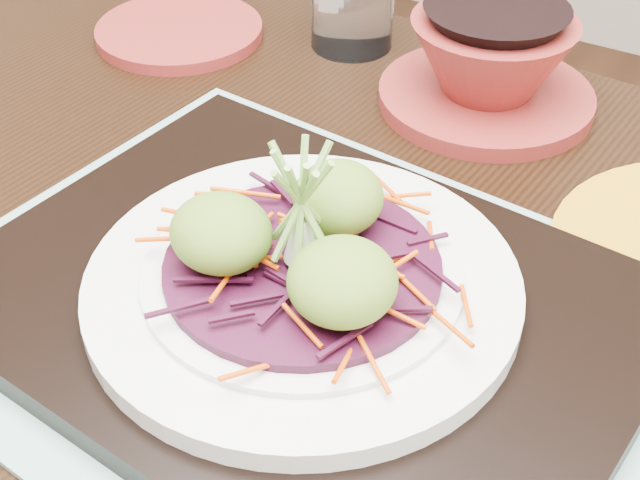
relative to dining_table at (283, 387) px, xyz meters
The scene contains 10 objects.
dining_table is the anchor object (origin of this frame).
placemat 0.10m from the dining_table, 31.75° to the right, with size 0.46×0.36×0.00m, color gray.
serving_tray 0.12m from the dining_table, 31.75° to the right, with size 0.40×0.30×0.02m, color black.
white_plate 0.13m from the dining_table, 31.75° to the right, with size 0.26×0.26×0.02m.
cabbage_bed 0.14m from the dining_table, 31.75° to the right, with size 0.17×0.17×0.01m, color #370B20.
carrot_julienne 0.15m from the dining_table, 31.75° to the right, with size 0.20×0.20×0.01m, color #CC4203, non-canonical shape.
guacamole_scoops 0.17m from the dining_table, 32.68° to the right, with size 0.14×0.13×0.04m.
scallion_garnish 0.19m from the dining_table, 31.75° to the right, with size 0.06×0.06×0.09m, color #76AC44, non-canonical shape.
terracotta_side_plate 0.39m from the dining_table, 138.04° to the left, with size 0.16×0.16×0.01m, color maroon.
terracotta_bowl_set 0.31m from the dining_table, 85.51° to the left, with size 0.22×0.22×0.08m.
Camera 1 is at (0.19, -0.30, 1.12)m, focal length 50.00 mm.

